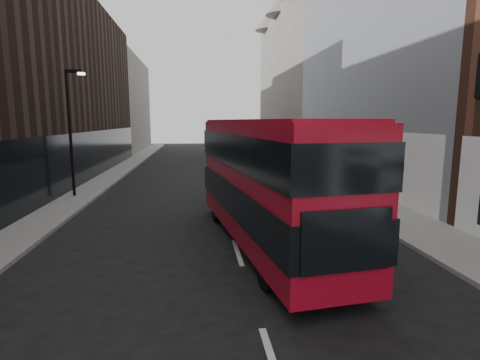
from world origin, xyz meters
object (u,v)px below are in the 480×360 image
object	(u,v)px
car_c	(242,159)
car_a	(232,185)
red_bus	(266,177)
grey_bus	(238,139)
car_b	(270,178)
street_lamp	(71,124)

from	to	relation	value
car_c	car_a	bearing A→B (deg)	-93.84
red_bus	car_c	size ratio (longest dim) A/B	2.61
grey_bus	car_c	size ratio (longest dim) A/B	2.95
red_bus	car_c	world-z (taller)	red_bus
grey_bus	car_a	size ratio (longest dim) A/B	2.73
car_b	car_c	distance (m)	12.34
grey_bus	car_b	xyz separation A→B (m)	(-0.26, -21.20, -1.53)
red_bus	car_b	size ratio (longest dim) A/B	2.89
red_bus	car_b	distance (m)	11.70
grey_bus	car_c	distance (m)	9.02
red_bus	grey_bus	distance (m)	32.62
grey_bus	car_c	xyz separation A→B (m)	(-0.57, -8.87, -1.54)
street_lamp	car_a	distance (m)	9.58
red_bus	grey_bus	size ratio (longest dim) A/B	0.89
car_a	street_lamp	bearing A→B (deg)	168.79
car_b	car_c	size ratio (longest dim) A/B	0.90
street_lamp	car_c	xyz separation A→B (m)	(11.38, 14.32, -3.56)
car_a	car_c	world-z (taller)	car_a
red_bus	grey_bus	world-z (taller)	red_bus
street_lamp	car_b	xyz separation A→B (m)	(11.69, 1.98, -3.55)
street_lamp	red_bus	size ratio (longest dim) A/B	0.63
red_bus	car_a	bearing A→B (deg)	85.26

